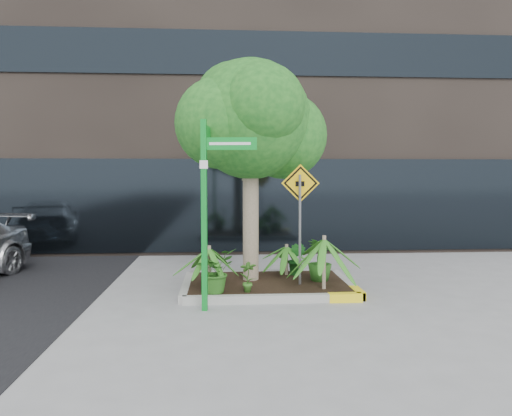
{
  "coord_description": "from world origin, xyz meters",
  "views": [
    {
      "loc": [
        -0.7,
        -9.46,
        2.3
      ],
      "look_at": [
        -0.03,
        0.2,
        1.62
      ],
      "focal_mm": 35.0,
      "sensor_mm": 36.0,
      "label": 1
    }
  ],
  "objects": [
    {
      "name": "shrub_b",
      "position": [
        1.25,
        0.3,
        0.57
      ],
      "size": [
        0.67,
        0.67,
        0.85
      ],
      "primitive_type": "imported",
      "rotation": [
        0.0,
        0.0,
        2.37
      ],
      "color": "#275F1C",
      "rests_on": "planter"
    },
    {
      "name": "cattle_sign",
      "position": [
        0.77,
        -0.17,
        1.72
      ],
      "size": [
        0.7,
        0.33,
        2.32
      ],
      "rotation": [
        0.0,
        0.0,
        -0.2
      ],
      "color": "slate",
      "rests_on": "ground"
    },
    {
      "name": "street_sign_post",
      "position": [
        -0.92,
        -1.13,
        1.97
      ],
      "size": [
        0.94,
        0.99,
        3.18
      ],
      "rotation": [
        0.0,
        0.0,
        -0.12
      ],
      "color": "#0C8726",
      "rests_on": "ground"
    },
    {
      "name": "palm_back",
      "position": [
        0.67,
        0.94,
        0.76
      ],
      "size": [
        0.73,
        0.73,
        0.81
      ],
      "color": "gray",
      "rests_on": "ground"
    },
    {
      "name": "tree",
      "position": [
        -0.12,
        0.54,
        3.37
      ],
      "size": [
        3.07,
        2.73,
        4.61
      ],
      "color": "gray",
      "rests_on": "ground"
    },
    {
      "name": "shrub_d",
      "position": [
        0.87,
        0.87,
        0.5
      ],
      "size": [
        0.53,
        0.53,
        0.69
      ],
      "primitive_type": "imported",
      "rotation": [
        0.0,
        0.0,
        5.65
      ],
      "color": "#1A5A1C",
      "rests_on": "planter"
    },
    {
      "name": "shrub_a",
      "position": [
        -0.83,
        -0.55,
        0.55
      ],
      "size": [
        1.01,
        1.01,
        0.79
      ],
      "primitive_type": "imported",
      "rotation": [
        0.0,
        0.0,
        0.83
      ],
      "color": "#245718",
      "rests_on": "planter"
    },
    {
      "name": "ground",
      "position": [
        0.0,
        0.0,
        0.0
      ],
      "size": [
        80.0,
        80.0,
        0.0
      ],
      "primitive_type": "plane",
      "color": "gray",
      "rests_on": "ground"
    },
    {
      "name": "palm_left",
      "position": [
        -0.94,
        -0.09,
        0.88
      ],
      "size": [
        0.89,
        0.89,
        0.98
      ],
      "color": "gray",
      "rests_on": "ground"
    },
    {
      "name": "palm_front",
      "position": [
        1.19,
        -0.4,
        1.08
      ],
      "size": [
        1.12,
        1.12,
        1.25
      ],
      "color": "gray",
      "rests_on": "ground"
    },
    {
      "name": "building",
      "position": [
        0.5,
        8.5,
        7.5
      ],
      "size": [
        18.0,
        8.0,
        15.0
      ],
      "primitive_type": "cube",
      "color": "#2D2621",
      "rests_on": "ground"
    },
    {
      "name": "planter",
      "position": [
        0.23,
        0.27,
        0.1
      ],
      "size": [
        3.35,
        2.36,
        0.15
      ],
      "color": "#9E9E99",
      "rests_on": "ground"
    },
    {
      "name": "shrub_c",
      "position": [
        -0.23,
        -0.55,
        0.44
      ],
      "size": [
        0.33,
        0.33,
        0.58
      ],
      "primitive_type": "imported",
      "rotation": [
        0.0,
        0.0,
        3.22
      ],
      "color": "#356C21",
      "rests_on": "planter"
    }
  ]
}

